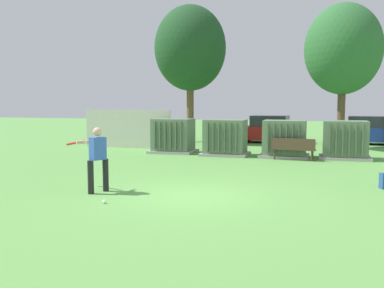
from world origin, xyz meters
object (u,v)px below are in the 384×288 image
(transformer_mid_west, at_px, (225,138))
(transformer_mid_east, at_px, (285,139))
(transformer_west, at_px, (173,136))
(park_bench, at_px, (293,147))
(batter, at_px, (97,156))
(transformer_east, at_px, (345,140))
(parked_car_leftmost, at_px, (268,130))
(sports_ball, at_px, (104,202))
(parked_car_left_of_center, at_px, (365,131))

(transformer_mid_west, bearing_deg, transformer_mid_east, 1.17)
(transformer_west, bearing_deg, transformer_mid_east, -2.84)
(park_bench, xyz_separation_m, batter, (-4.62, -8.11, 0.44))
(transformer_mid_west, bearing_deg, batter, -99.79)
(transformer_east, distance_m, parked_car_leftmost, 7.78)
(sports_ball, bearing_deg, parked_car_left_of_center, 67.39)
(park_bench, xyz_separation_m, parked_car_leftmost, (-1.96, 7.74, 0.22))
(transformer_east, bearing_deg, parked_car_leftmost, 121.29)
(park_bench, bearing_deg, transformer_mid_east, 115.20)
(transformer_east, distance_m, batter, 11.39)
(transformer_west, distance_m, parked_car_left_of_center, 11.69)
(transformer_mid_east, xyz_separation_m, batter, (-4.18, -9.03, 0.19))
(transformer_mid_east, relative_size, parked_car_left_of_center, 0.49)
(transformer_mid_west, distance_m, transformer_mid_east, 2.63)
(transformer_mid_east, bearing_deg, parked_car_leftmost, 102.64)
(transformer_mid_west, relative_size, parked_car_left_of_center, 0.49)
(batter, xyz_separation_m, parked_car_left_of_center, (8.15, 16.48, -0.22))
(parked_car_left_of_center, bearing_deg, sports_ball, -112.61)
(transformer_mid_west, distance_m, batter, 9.11)
(batter, height_order, parked_car_leftmost, batter)
(parked_car_left_of_center, bearing_deg, transformer_mid_west, -131.34)
(transformer_west, distance_m, sports_ball, 10.63)
(transformer_east, relative_size, parked_car_left_of_center, 0.49)
(transformer_east, xyz_separation_m, batter, (-6.69, -9.21, 0.19))
(transformer_mid_east, height_order, park_bench, transformer_mid_east)
(transformer_mid_east, bearing_deg, transformer_mid_west, -178.83)
(transformer_mid_east, height_order, parked_car_left_of_center, same)
(batter, relative_size, sports_ball, 19.33)
(transformer_west, height_order, transformer_mid_east, same)
(transformer_mid_west, relative_size, transformer_mid_east, 1.00)
(park_bench, xyz_separation_m, sports_ball, (-3.81, -9.25, -0.49))
(park_bench, relative_size, sports_ball, 20.38)
(park_bench, relative_size, parked_car_leftmost, 0.42)
(batter, xyz_separation_m, sports_ball, (0.81, -1.14, -0.93))
(transformer_west, distance_m, park_bench, 5.81)
(batter, distance_m, parked_car_leftmost, 16.08)
(transformer_mid_west, relative_size, park_bench, 1.15)
(sports_ball, bearing_deg, parked_car_leftmost, 83.81)
(transformer_east, xyz_separation_m, parked_car_left_of_center, (1.46, 7.28, -0.04))
(parked_car_leftmost, bearing_deg, transformer_east, -58.71)
(transformer_east, bearing_deg, parked_car_left_of_center, 78.68)
(batter, distance_m, sports_ball, 1.68)
(parked_car_leftmost, bearing_deg, parked_car_left_of_center, 6.53)
(transformer_east, relative_size, parked_car_leftmost, 0.49)
(sports_ball, bearing_deg, batter, 125.50)
(transformer_mid_west, xyz_separation_m, transformer_mid_east, (2.63, 0.05, 0.00))
(parked_car_left_of_center, bearing_deg, batter, -116.31)
(sports_ball, bearing_deg, park_bench, 67.63)
(parked_car_leftmost, relative_size, parked_car_left_of_center, 1.01)
(batter, bearing_deg, transformer_mid_west, 80.21)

